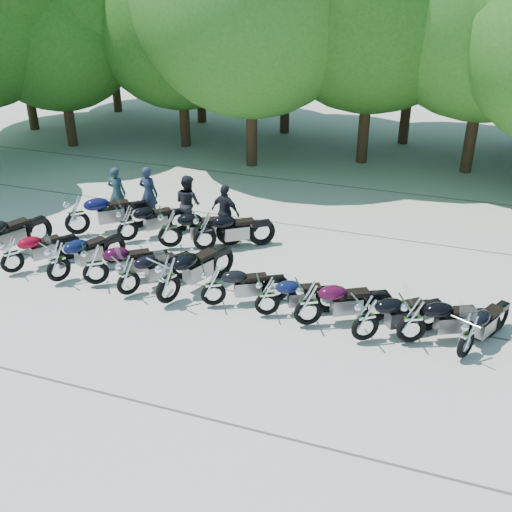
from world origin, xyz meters
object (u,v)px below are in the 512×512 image
(rider_3, at_px, (149,193))
(motorcycle_14, at_px, (76,214))
(motorcycle_4, at_px, (128,275))
(motorcycle_16, at_px, (170,228))
(motorcycle_3, at_px, (95,264))
(motorcycle_15, at_px, (127,223))
(rider_1, at_px, (188,203))
(motorcycle_8, at_px, (308,302))
(rider_2, at_px, (225,212))
(motorcycle_2, at_px, (57,260))
(motorcycle_10, at_px, (412,319))
(motorcycle_17, at_px, (205,231))
(motorcycle_1, at_px, (11,254))
(motorcycle_9, at_px, (366,318))
(rider_0, at_px, (117,193))
(motorcycle_7, at_px, (267,295))
(motorcycle_6, at_px, (213,285))
(motorcycle_11, at_px, (467,335))
(motorcycle_5, at_px, (168,279))

(rider_3, bearing_deg, motorcycle_14, 57.42)
(motorcycle_4, height_order, motorcycle_16, motorcycle_16)
(motorcycle_3, relative_size, rider_3, 1.30)
(motorcycle_15, height_order, rider_1, rider_1)
(motorcycle_15, distance_m, rider_3, 1.82)
(motorcycle_8, relative_size, rider_2, 1.37)
(motorcycle_15, distance_m, motorcycle_16, 1.39)
(motorcycle_2, height_order, motorcycle_10, motorcycle_2)
(motorcycle_10, bearing_deg, motorcycle_14, 50.27)
(motorcycle_10, distance_m, motorcycle_16, 7.48)
(motorcycle_2, bearing_deg, motorcycle_10, -154.41)
(motorcycle_10, height_order, motorcycle_17, motorcycle_17)
(motorcycle_1, bearing_deg, motorcycle_8, -144.99)
(motorcycle_10, xyz_separation_m, rider_3, (-8.66, 4.35, 0.23))
(motorcycle_9, height_order, rider_0, rider_0)
(rider_1, bearing_deg, rider_3, 11.61)
(motorcycle_7, bearing_deg, rider_3, 23.57)
(motorcycle_7, bearing_deg, motorcycle_10, -118.50)
(motorcycle_9, bearing_deg, motorcycle_8, 44.96)
(motorcycle_6, bearing_deg, rider_0, 21.19)
(motorcycle_11, relative_size, motorcycle_17, 0.90)
(motorcycle_6, bearing_deg, motorcycle_4, 66.22)
(motorcycle_4, xyz_separation_m, motorcycle_9, (5.86, -0.05, 0.03))
(motorcycle_1, distance_m, motorcycle_6, 5.65)
(motorcycle_14, distance_m, rider_3, 2.37)
(motorcycle_4, xyz_separation_m, motorcycle_17, (0.78, 2.91, 0.05))
(motorcycle_16, height_order, motorcycle_17, motorcycle_16)
(motorcycle_3, height_order, rider_2, rider_2)
(motorcycle_5, relative_size, motorcycle_17, 1.08)
(motorcycle_14, relative_size, motorcycle_15, 1.14)
(motorcycle_3, distance_m, motorcycle_8, 5.57)
(motorcycle_9, xyz_separation_m, motorcycle_10, (0.95, 0.24, 0.01))
(motorcycle_14, distance_m, motorcycle_17, 4.04)
(motorcycle_3, relative_size, motorcycle_10, 1.00)
(motorcycle_10, bearing_deg, motorcycle_1, 64.97)
(motorcycle_9, xyz_separation_m, motorcycle_15, (-7.47, 2.80, -0.00))
(motorcycle_8, bearing_deg, rider_2, 13.41)
(motorcycle_9, bearing_deg, rider_2, 13.06)
(rider_0, height_order, rider_2, rider_0)
(motorcycle_3, relative_size, motorcycle_4, 1.05)
(motorcycle_1, xyz_separation_m, motorcycle_8, (8.01, 0.12, 0.04))
(motorcycle_3, relative_size, motorcycle_11, 1.08)
(motorcycle_3, relative_size, motorcycle_16, 0.95)
(motorcycle_7, bearing_deg, motorcycle_15, 36.21)
(motorcycle_5, bearing_deg, motorcycle_1, 21.10)
(rider_0, height_order, rider_3, rider_3)
(motorcycle_8, xyz_separation_m, rider_1, (-4.84, 4.05, 0.23))
(motorcycle_2, height_order, rider_0, rider_0)
(motorcycle_4, height_order, motorcycle_6, motorcycle_4)
(motorcycle_14, height_order, motorcycle_17, motorcycle_14)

